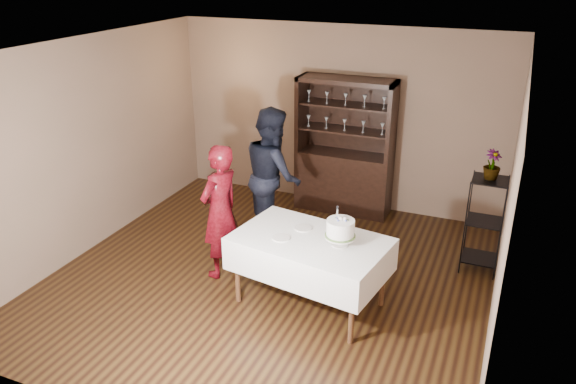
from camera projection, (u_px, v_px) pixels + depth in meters
name	position (u px, v px, depth m)	size (l,w,h in m)	color
floor	(270.00, 278.00, 6.74)	(5.00, 5.00, 0.00)	black
ceiling	(266.00, 49.00, 5.68)	(5.00, 5.00, 0.00)	silver
back_wall	(338.00, 117.00, 8.34)	(5.00, 0.02, 2.70)	brown
wall_left	(89.00, 146.00, 7.10)	(0.02, 5.00, 2.70)	brown
wall_right	(508.00, 210.00, 5.33)	(0.02, 5.00, 2.70)	brown
china_hutch	(344.00, 168.00, 8.32)	(1.40, 0.48, 2.00)	black
plant_etagere	(484.00, 221.00, 6.70)	(0.42, 0.42, 1.20)	black
cake_table	(310.00, 254.00, 6.03)	(1.75, 1.24, 0.81)	silver
woman	(220.00, 211.00, 6.55)	(0.60, 0.39, 1.64)	#360408
man	(273.00, 175.00, 7.37)	(0.89, 0.69, 1.82)	black
cake	(340.00, 230.00, 5.75)	(0.37, 0.37, 0.45)	silver
plate_near	(281.00, 238.00, 5.95)	(0.19, 0.19, 0.01)	silver
plate_far	(303.00, 228.00, 6.17)	(0.20, 0.20, 0.01)	silver
potted_plant	(492.00, 165.00, 6.44)	(0.19, 0.19, 0.35)	#4D6F34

